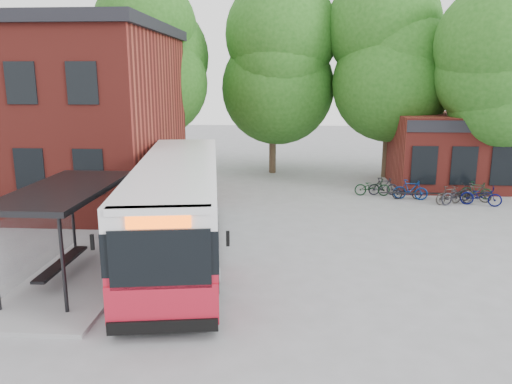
# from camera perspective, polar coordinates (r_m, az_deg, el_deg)

# --- Properties ---
(ground) EXTENTS (100.00, 100.00, 0.00)m
(ground) POSITION_cam_1_polar(r_m,az_deg,el_deg) (16.11, -3.78, -8.94)
(ground) COLOR gray
(bus_shelter) EXTENTS (3.60, 7.00, 2.90)m
(bus_shelter) POSITION_cam_1_polar(r_m,az_deg,el_deg) (15.94, -20.65, -4.49)
(bus_shelter) COLOR black
(bus_shelter) RESTS_ON ground
(bike_rail) EXTENTS (5.20, 0.10, 0.38)m
(bike_rail) POSITION_cam_1_polar(r_m,az_deg,el_deg) (26.50, 19.54, -0.48)
(bike_rail) COLOR black
(bike_rail) RESTS_ON ground
(tree_0) EXTENTS (7.92, 7.92, 11.00)m
(tree_0) POSITION_cam_1_polar(r_m,az_deg,el_deg) (31.85, -11.07, 11.80)
(tree_0) COLOR #205516
(tree_0) RESTS_ON ground
(tree_1) EXTENTS (7.92, 7.92, 10.40)m
(tree_1) POSITION_cam_1_polar(r_m,az_deg,el_deg) (31.85, 1.95, 11.49)
(tree_1) COLOR #205516
(tree_1) RESTS_ON ground
(tree_2) EXTENTS (7.92, 7.92, 11.00)m
(tree_2) POSITION_cam_1_polar(r_m,az_deg,el_deg) (31.40, 15.04, 11.59)
(tree_2) COLOR #205516
(tree_2) RESTS_ON ground
(tree_3) EXTENTS (7.04, 7.04, 9.28)m
(tree_3) POSITION_cam_1_polar(r_m,az_deg,el_deg) (29.01, 26.33, 8.93)
(tree_3) COLOR #205516
(tree_3) RESTS_ON ground
(city_bus) EXTENTS (4.55, 12.91, 3.22)m
(city_bus) POSITION_cam_1_polar(r_m,az_deg,el_deg) (17.51, -8.76, -1.73)
(city_bus) COLOR #A91427
(city_bus) RESTS_ON ground
(bicycle_0) EXTENTS (1.81, 0.64, 0.95)m
(bicycle_0) POSITION_cam_1_polar(r_m,az_deg,el_deg) (26.57, 13.14, 0.59)
(bicycle_0) COLOR black
(bicycle_0) RESTS_ON ground
(bicycle_1) EXTENTS (1.58, 0.54, 0.93)m
(bicycle_1) POSITION_cam_1_polar(r_m,az_deg,el_deg) (26.82, 14.34, 0.62)
(bicycle_1) COLOR black
(bicycle_1) RESTS_ON ground
(bicycle_2) EXTENTS (1.54, 0.60, 0.79)m
(bicycle_2) POSITION_cam_1_polar(r_m,az_deg,el_deg) (26.27, 16.90, 0.06)
(bicycle_2) COLOR black
(bicycle_2) RESTS_ON ground
(bicycle_3) EXTENTS (1.75, 0.81, 1.02)m
(bicycle_3) POSITION_cam_1_polar(r_m,az_deg,el_deg) (26.21, 17.24, 0.25)
(bicycle_3) COLOR navy
(bicycle_3) RESTS_ON ground
(bicycle_4) EXTENTS (1.96, 1.33, 0.98)m
(bicycle_4) POSITION_cam_1_polar(r_m,az_deg,el_deg) (25.97, 22.02, -0.27)
(bicycle_4) COLOR black
(bicycle_4) RESTS_ON ground
(bicycle_5) EXTENTS (1.55, 0.98, 0.90)m
(bicycle_5) POSITION_cam_1_polar(r_m,az_deg,el_deg) (25.87, 21.17, -0.33)
(bicycle_5) COLOR #2F2C29
(bicycle_5) RESTS_ON ground
(bicycle_6) EXTENTS (1.97, 1.15, 0.98)m
(bicycle_6) POSITION_cam_1_polar(r_m,az_deg,el_deg) (26.17, 24.33, -0.39)
(bicycle_6) COLOR #05093F
(bicycle_6) RESTS_ON ground
(bicycle_7) EXTENTS (1.59, 0.96, 0.92)m
(bicycle_7) POSITION_cam_1_polar(r_m,az_deg,el_deg) (26.85, 23.75, -0.08)
(bicycle_7) COLOR #292723
(bicycle_7) RESTS_ON ground
(bicycle_extra_0) EXTENTS (1.53, 0.88, 0.89)m
(bicycle_extra_0) POSITION_cam_1_polar(r_m,az_deg,el_deg) (27.57, 23.90, 0.19)
(bicycle_extra_0) COLOR black
(bicycle_extra_0) RESTS_ON ground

